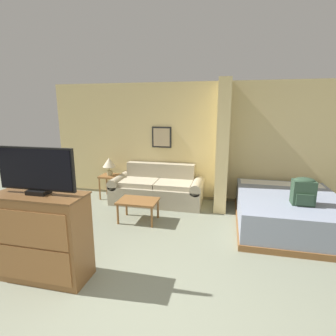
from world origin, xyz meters
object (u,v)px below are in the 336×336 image
tv (36,171)px  backpack (303,191)px  bed (287,211)px  table_lamp (109,163)px  coffee_table (138,203)px  tv_dresser (44,237)px  couch (157,189)px

tv → backpack: bearing=28.6°
bed → table_lamp: bearing=169.0°
table_lamp → backpack: (3.80, -1.11, -0.03)m
coffee_table → bed: bed is taller
coffee_table → table_lamp: 1.59m
coffee_table → tv_dresser: tv_dresser is taller
coffee_table → backpack: (2.74, -0.02, 0.43)m
couch → coffee_table: (-0.08, -1.04, 0.05)m
tv_dresser → bed: bearing=34.5°
table_lamp → bed: 3.80m
table_lamp → backpack: size_ratio=0.94×
coffee_table → tv_dresser: bearing=-107.1°
couch → tv_dresser: bearing=-102.7°
bed → backpack: bearing=-74.7°
tv → bed: 4.02m
bed → backpack: (0.11, -0.39, 0.50)m
coffee_table → tv: tv is taller
table_lamp → tv_dresser: size_ratio=0.37×
couch → tv_dresser: 2.94m
tv_dresser → tv: tv is taller
couch → bed: (2.55, -0.67, -0.02)m
couch → backpack: 2.90m
coffee_table → bed: bearing=8.1°
coffee_table → tv: size_ratio=0.74×
tv_dresser → bed: (3.19, 2.20, -0.25)m
coffee_table → table_lamp: table_lamp is taller
table_lamp → bed: (3.69, -0.72, -0.54)m
couch → backpack: backpack is taller
tv_dresser → tv: bearing=90.0°
tv_dresser → tv: size_ratio=1.14×
tv_dresser → backpack: (3.30, 1.80, 0.25)m
table_lamp → bed: table_lamp is taller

